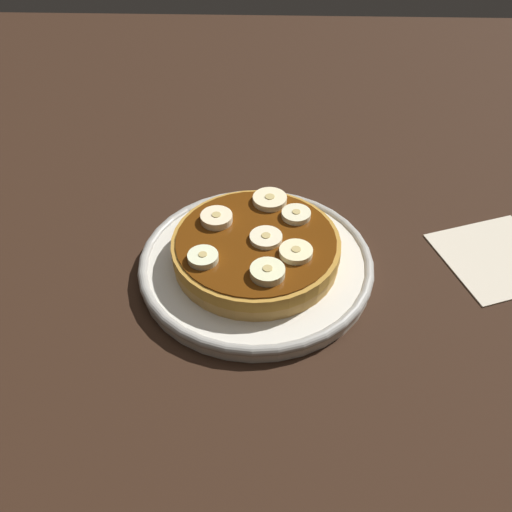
{
  "coord_description": "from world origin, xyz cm",
  "views": [
    {
      "loc": [
        41.92,
        1.3,
        40.45
      ],
      "look_at": [
        0.0,
        0.0,
        2.03
      ],
      "focal_mm": 40.62,
      "sensor_mm": 36.0,
      "label": 1
    }
  ],
  "objects": [
    {
      "name": "ground_plane",
      "position": [
        0.0,
        0.0,
        -1.5
      ],
      "size": [
        140.0,
        140.0,
        3.0
      ],
      "primitive_type": "cube",
      "color": "black"
    },
    {
      "name": "plate",
      "position": [
        0.0,
        0.0,
        0.96
      ],
      "size": [
        23.31,
        23.31,
        1.78
      ],
      "color": "silver",
      "rests_on": "ground_plane"
    },
    {
      "name": "pancake_stack",
      "position": [
        -0.08,
        0.18,
        2.85
      ],
      "size": [
        16.74,
        16.41,
        2.74
      ],
      "color": "tan",
      "rests_on": "plate"
    },
    {
      "name": "banana_slice_0",
      "position": [
        -0.01,
        0.95,
        4.38
      ],
      "size": [
        3.14,
        3.14,
        0.7
      ],
      "color": "#F6E9BE",
      "rests_on": "pancake_stack"
    },
    {
      "name": "banana_slice_1",
      "position": [
        4.87,
        1.18,
        4.54
      ],
      "size": [
        3.16,
        3.16,
        1.03
      ],
      "color": "#F0EFBA",
      "rests_on": "pancake_stack"
    },
    {
      "name": "banana_slice_2",
      "position": [
        2.02,
        3.77,
        4.44
      ],
      "size": [
        3.13,
        3.13,
        0.82
      ],
      "color": "#FAEDB3",
      "rests_on": "pancake_stack"
    },
    {
      "name": "banana_slice_3",
      "position": [
        -2.64,
        -3.99,
        4.53
      ],
      "size": [
        3.18,
        3.18,
        1.01
      ],
      "color": "#FDE8BA",
      "rests_on": "pancake_stack"
    },
    {
      "name": "banana_slice_4",
      "position": [
        3.08,
        -4.77,
        4.48
      ],
      "size": [
        2.85,
        2.85,
        0.91
      ],
      "color": "#EEF2C4",
      "rests_on": "pancake_stack"
    },
    {
      "name": "banana_slice_5",
      "position": [
        -3.56,
        3.9,
        4.45
      ],
      "size": [
        2.92,
        2.92,
        0.83
      ],
      "color": "#F1E9BC",
      "rests_on": "pancake_stack"
    },
    {
      "name": "banana_slice_6",
      "position": [
        -5.92,
        1.24,
        4.47
      ],
      "size": [
        3.51,
        3.51,
        0.89
      ],
      "color": "#FBE9B6",
      "rests_on": "pancake_stack"
    },
    {
      "name": "napkin",
      "position": [
        -2.67,
        24.86,
        0.15
      ],
      "size": [
        14.05,
        14.05,
        0.3
      ],
      "primitive_type": "cube",
      "rotation": [
        0.0,
        0.0,
        0.34
      ],
      "color": "beige",
      "rests_on": "ground_plane"
    }
  ]
}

